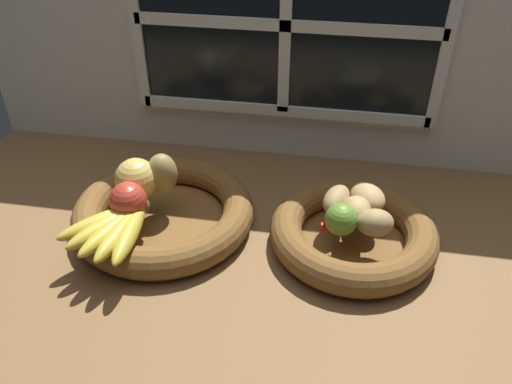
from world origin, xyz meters
The scene contains 14 objects.
ground_plane centered at (0.00, 0.00, -1.50)cm, with size 140.00×90.00×3.00cm, color brown.
back_wall centered at (0.00, 29.77, 27.88)cm, with size 140.00×4.60×55.00cm.
fruit_bowl_left centered at (-19.22, -1.57, 2.76)cm, with size 34.95×34.95×5.88cm.
fruit_bowl_right centered at (17.10, -1.57, 2.77)cm, with size 30.70×30.70×5.88cm.
apple_red_front centered at (-23.39, -7.09, 9.24)cm, with size 6.72×6.72×6.72cm, color #B73828.
apple_golden_left centered at (-23.98, -1.22, 9.87)cm, with size 7.97×7.97×7.97cm, color #DBB756.
pear_brown centered at (-19.68, 1.18, 10.00)cm, with size 5.66×5.84×8.23cm, color olive.
banana_bunch_front centered at (-23.90, -12.87, 7.45)cm, with size 14.71×17.33×3.13cm.
potato_large centered at (17.10, -1.57, 8.15)cm, with size 6.30×5.21×4.52cm, color tan.
potato_back centered at (19.11, 2.87, 8.07)cm, with size 7.69×5.82×4.38cm, color tan.
potato_small centered at (20.32, -4.80, 8.27)cm, with size 6.42×5.04×4.78cm, color #A38451.
potato_oblong centered at (13.47, 1.25, 8.00)cm, with size 7.79×4.43×4.24cm, color #A38451.
lime_near centered at (14.49, -5.48, 8.75)cm, with size 5.73×5.73×5.73cm, color olive.
chili_pepper centered at (17.34, -4.41, 6.76)cm, with size 1.76×1.76×12.69cm, color red.
Camera 1 is at (11.75, -75.78, 63.88)cm, focal length 35.94 mm.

